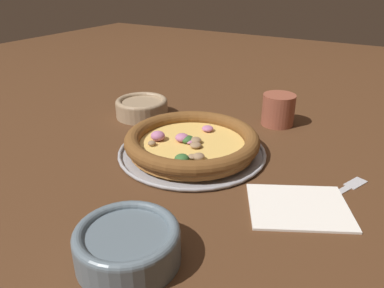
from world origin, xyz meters
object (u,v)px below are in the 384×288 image
Objects in this scene: pizza_tray at (192,152)px; bowl_near at (142,107)px; fork at (337,193)px; bowl_far at (128,243)px; drinking_cup at (278,110)px; pizza at (192,142)px; napkin at (299,206)px.

bowl_near is (0.23, -0.12, 0.02)m from pizza_tray.
bowl_near is 0.54m from fork.
bowl_far is (-0.09, 0.32, 0.02)m from pizza_tray.
pizza_tray is at bearing 68.32° from drinking_cup.
pizza_tray is 0.26m from bowl_near.
drinking_cup reaches higher than pizza.
pizza_tray is at bearing -108.29° from pizza.
napkin is (-0.25, 0.08, -0.02)m from pizza.
pizza_tray is 2.29× the size of bowl_near.
pizza is 3.53× the size of drinking_cup.
pizza is 0.27m from napkin.
pizza_tray is 0.27m from drinking_cup.
bowl_far is 0.29m from napkin.
bowl_near is 0.35m from drinking_cup.
pizza is 2.08× the size of bowl_near.
bowl_far is 0.38m from fork.
bowl_far is at bearing 105.80° from pizza.
pizza is at bearing 111.45° from fork.
pizza is 1.60× the size of fork.
pizza reaches higher than fork.
bowl_near is (0.23, -0.12, -0.00)m from pizza.
bowl_near is 0.54m from bowl_far.
drinking_cup is 0.33m from fork.
pizza_tray is 1.10× the size of pizza.
napkin is at bearing 162.47° from pizza_tray.
drinking_cup is (-0.10, -0.25, 0.01)m from pizza.
napkin is (-0.25, 0.08, -0.00)m from pizza_tray.
fork is at bearing 179.28° from pizza.
bowl_near is 0.77× the size of fork.
drinking_cup is 0.37m from napkin.
pizza_tray is 0.27m from napkin.
bowl_near is at bearing -28.32° from pizza_tray.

